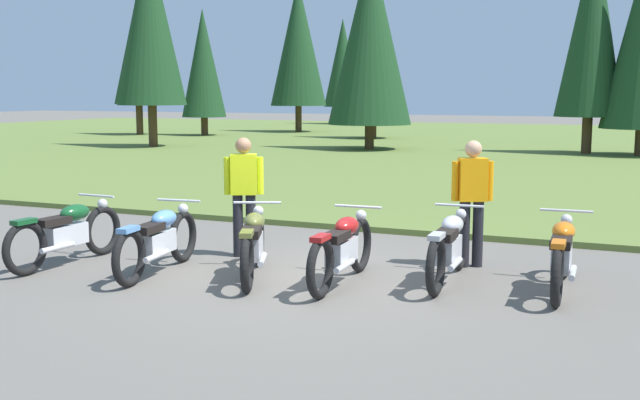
# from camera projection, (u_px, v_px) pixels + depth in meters

# --- Properties ---
(ground_plane) EXTENTS (140.00, 140.00, 0.00)m
(ground_plane) POSITION_uv_depth(u_px,v_px,m) (301.00, 278.00, 9.45)
(ground_plane) COLOR #605B54
(grass_moorland) EXTENTS (80.00, 44.00, 0.10)m
(grass_moorland) POSITION_uv_depth(u_px,v_px,m) (550.00, 146.00, 32.39)
(grass_moorland) COLOR #5B7033
(grass_moorland) RESTS_ON ground
(forest_treeline) EXTENTS (45.02, 27.97, 8.76)m
(forest_treeline) POSITION_uv_depth(u_px,v_px,m) (588.00, 42.00, 33.87)
(forest_treeline) COLOR #47331E
(forest_treeline) RESTS_ON ground
(motorcycle_british_green) EXTENTS (0.62, 2.10, 0.88)m
(motorcycle_british_green) POSITION_uv_depth(u_px,v_px,m) (67.00, 232.00, 10.13)
(motorcycle_british_green) COLOR black
(motorcycle_british_green) RESTS_ON ground
(motorcycle_sky_blue) EXTENTS (0.63, 2.10, 0.88)m
(motorcycle_sky_blue) POSITION_uv_depth(u_px,v_px,m) (158.00, 240.00, 9.63)
(motorcycle_sky_blue) COLOR black
(motorcycle_sky_blue) RESTS_ON ground
(motorcycle_olive) EXTENTS (0.97, 1.98, 0.88)m
(motorcycle_olive) POSITION_uv_depth(u_px,v_px,m) (253.00, 243.00, 9.40)
(motorcycle_olive) COLOR black
(motorcycle_olive) RESTS_ON ground
(motorcycle_red) EXTENTS (0.62, 2.10, 0.88)m
(motorcycle_red) POSITION_uv_depth(u_px,v_px,m) (342.00, 248.00, 9.09)
(motorcycle_red) COLOR black
(motorcycle_red) RESTS_ON ground
(motorcycle_silver) EXTENTS (0.62, 2.10, 0.88)m
(motorcycle_silver) POSITION_uv_depth(u_px,v_px,m) (449.00, 247.00, 9.19)
(motorcycle_silver) COLOR black
(motorcycle_silver) RESTS_ON ground
(motorcycle_orange) EXTENTS (0.62, 2.10, 0.88)m
(motorcycle_orange) POSITION_uv_depth(u_px,v_px,m) (562.00, 254.00, 8.75)
(motorcycle_orange) COLOR black
(motorcycle_orange) RESTS_ON ground
(rider_near_row_end) EXTENTS (0.50, 0.36, 1.67)m
(rider_near_row_end) POSITION_uv_depth(u_px,v_px,m) (472.00, 196.00, 9.94)
(rider_near_row_end) COLOR black
(rider_near_row_end) RESTS_ON ground
(rider_in_hivis_vest) EXTENTS (0.50, 0.36, 1.67)m
(rider_in_hivis_vest) POSITION_uv_depth(u_px,v_px,m) (244.00, 189.00, 10.57)
(rider_in_hivis_vest) COLOR black
(rider_in_hivis_vest) RESTS_ON ground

